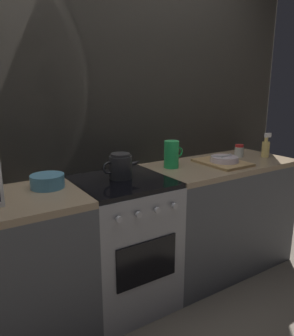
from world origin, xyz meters
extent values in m
plane|color=#6B6054|center=(0.00, 0.00, 0.00)|extent=(8.00, 8.00, 0.00)
cube|color=#A39989|center=(0.00, 0.33, 1.20)|extent=(3.60, 0.05, 2.40)
cube|color=beige|center=(0.00, 0.30, 1.20)|extent=(3.58, 0.01, 2.39)
cube|color=#9E9EA3|center=(0.00, 0.00, 0.43)|extent=(0.60, 0.60, 0.87)
cube|color=black|center=(0.00, 0.00, 0.89)|extent=(0.59, 0.59, 0.03)
cube|color=black|center=(0.00, -0.30, 0.45)|extent=(0.42, 0.01, 0.28)
cylinder|color=#B7B7BC|center=(-0.19, -0.32, 0.78)|extent=(0.04, 0.02, 0.04)
cylinder|color=#B7B7BC|center=(-0.06, -0.32, 0.78)|extent=(0.04, 0.02, 0.04)
cylinder|color=#B7B7BC|center=(0.06, -0.32, 0.78)|extent=(0.04, 0.02, 0.04)
cylinder|color=#B7B7BC|center=(0.19, -0.32, 0.78)|extent=(0.04, 0.02, 0.04)
cube|color=#515459|center=(0.90, 0.00, 0.43)|extent=(1.20, 0.60, 0.86)
cube|color=#9E8466|center=(0.90, 0.00, 0.88)|extent=(1.20, 0.60, 0.04)
cylinder|color=#262628|center=(0.01, 0.03, 0.98)|extent=(0.15, 0.15, 0.15)
cylinder|color=#262628|center=(0.01, 0.03, 1.06)|extent=(0.13, 0.13, 0.02)
cone|color=#262628|center=(0.12, 0.03, 0.99)|extent=(0.10, 0.04, 0.05)
torus|color=#262628|center=(-0.08, 0.03, 0.98)|extent=(0.08, 0.01, 0.08)
cylinder|color=teal|center=(-0.45, 0.09, 0.94)|extent=(0.20, 0.20, 0.08)
cylinder|color=green|center=(0.46, 0.08, 1.00)|extent=(0.11, 0.11, 0.20)
torus|color=green|center=(0.53, 0.08, 1.01)|extent=(0.08, 0.01, 0.08)
cube|color=tan|center=(0.86, -0.04, 0.91)|extent=(0.30, 0.40, 0.02)
cylinder|color=silver|center=(0.86, -0.06, 0.93)|extent=(0.22, 0.22, 0.01)
cylinder|color=silver|center=(0.86, -0.06, 0.94)|extent=(0.21, 0.21, 0.01)
cylinder|color=silver|center=(0.86, -0.06, 0.96)|extent=(0.21, 0.21, 0.01)
cylinder|color=silver|center=(0.88, -0.06, 0.97)|extent=(0.16, 0.07, 0.01)
cube|color=silver|center=(0.84, -0.05, 0.97)|extent=(0.16, 0.09, 0.00)
cylinder|color=silver|center=(1.17, 0.07, 0.94)|extent=(0.08, 0.08, 0.08)
cylinder|color=red|center=(1.17, 0.07, 0.99)|extent=(0.07, 0.07, 0.02)
cylinder|color=#E5CC72|center=(1.35, -0.06, 0.97)|extent=(0.06, 0.06, 0.13)
cylinder|color=#E5CC72|center=(1.35, -0.06, 1.05)|extent=(0.03, 0.03, 0.04)
cube|color=white|center=(1.37, -0.06, 1.08)|extent=(0.06, 0.02, 0.04)
camera|label=1|loc=(-0.97, -1.81, 1.50)|focal=35.12mm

